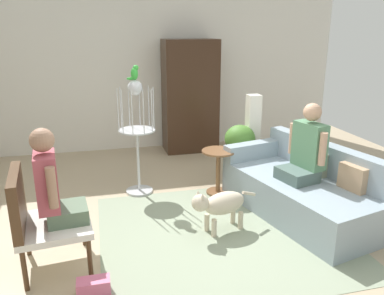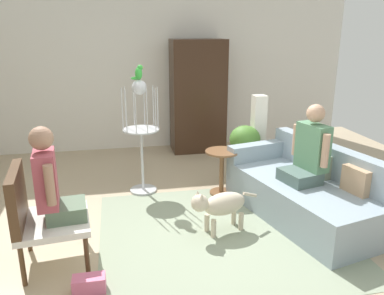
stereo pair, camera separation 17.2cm
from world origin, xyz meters
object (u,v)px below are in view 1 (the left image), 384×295
Objects in this scene: round_end_table at (218,168)px; couch at (302,190)px; person_on_couch at (306,150)px; armoire_cabinet at (190,96)px; potted_plant at (240,146)px; bird_cage_stand at (137,129)px; parrot at (134,73)px; dog at (220,204)px; column_lamp at (252,137)px; handbag at (94,287)px; person_on_armchair at (52,185)px; armchair at (37,215)px.

couch is at bearing -44.51° from round_end_table.
armoire_cabinet reaches higher than person_on_couch.
round_end_table is 0.61m from potted_plant.
person_on_couch is 0.45× the size of armoire_cabinet.
potted_plant is (1.46, 0.09, -0.36)m from bird_cage_stand.
dog is at bearing -60.11° from parrot.
column_lamp is (0.22, 0.07, 0.10)m from potted_plant.
column_lamp is (1.68, 0.16, -0.99)m from parrot.
potted_plant is at bearing 61.93° from dog.
column_lamp is 3.23m from handbag.
bird_cage_stand is 0.77× the size of armoire_cabinet.
parrot is 1.82m from potted_plant.
person_on_armchair reaches higher than dog.
handbag is at bearing -150.43° from dog.
couch is 1.71× the size of column_lamp.
armchair is 0.78× the size of column_lamp.
bird_cage_stand is at bearing -180.00° from parrot.
bird_cage_stand reaches higher than round_end_table.
bird_cage_stand is (-1.02, 0.30, 0.52)m from round_end_table.
round_end_table is 2.11m from armoire_cabinet.
dog is at bearing -171.52° from person_on_couch.
round_end_table is at bearing 32.37° from person_on_armchair.
person_on_armchair is 1.78m from bird_cage_stand.
person_on_couch is 2.12m from bird_cage_stand.
column_lamp is (-0.14, 1.25, 0.31)m from couch.
handbag is (0.45, -0.50, -0.47)m from armchair.
armoire_cabinet reaches higher than potted_plant.
person_on_armchair is at bearing -146.99° from column_lamp.
person_on_armchair reaches higher than column_lamp.
parrot reaches higher than round_end_table.
parrot is at bearing -123.33° from armoire_cabinet.
person_on_couch is 1.18m from dog.
person_on_couch is at bearing -31.85° from parrot.
bird_cage_stand reaches higher than person_on_armchair.
armchair is 1.59× the size of round_end_table.
person_on_armchair is at bearing 119.83° from handbag.
person_on_couch is 1.47× the size of round_end_table.
bird_cage_stand is 1.51m from potted_plant.
column_lamp is 0.63× the size of armoire_cabinet.
column_lamp is at bearing 5.51° from bird_cage_stand.
armchair is at bearing -124.02° from armoire_cabinet.
person_on_couch is at bearing -84.74° from column_lamp.
armoire_cabinet reaches higher than person_on_armchair.
bird_cage_stand is 8.07× the size of parrot.
handbag is (-2.08, -2.13, -0.44)m from potted_plant.
armoire_cabinet reaches higher than column_lamp.
handbag is at bearing -106.74° from parrot.
person_on_armchair is 0.95m from handbag.
armchair is 0.49× the size of armoire_cabinet.
couch is 2.67× the size of dog.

